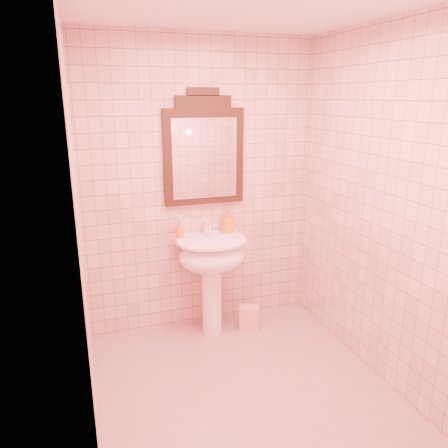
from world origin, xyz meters
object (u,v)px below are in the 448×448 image
object	(u,v)px
toothbrush_cup	(179,232)
towel	(249,318)
pedestal_sink	(212,262)
mirror	(204,152)
soap_dispenser	(227,221)

from	to	relation	value
toothbrush_cup	towel	xyz separation A→B (m)	(0.57, -0.20, -0.80)
toothbrush_cup	pedestal_sink	bearing A→B (deg)	-31.49
pedestal_sink	towel	xyz separation A→B (m)	(0.33, -0.05, -0.55)
towel	mirror	bearing A→B (deg)	142.76
pedestal_sink	toothbrush_cup	distance (m)	0.37
pedestal_sink	mirror	world-z (taller)	mirror
pedestal_sink	soap_dispenser	distance (m)	0.39
soap_dispenser	toothbrush_cup	bearing A→B (deg)	171.19
mirror	toothbrush_cup	xyz separation A→B (m)	(-0.24, -0.05, -0.66)
mirror	towel	bearing A→B (deg)	-37.24
toothbrush_cup	soap_dispenser	world-z (taller)	soap_dispenser
mirror	towel	xyz separation A→B (m)	(0.33, -0.25, -1.46)
mirror	toothbrush_cup	world-z (taller)	mirror
mirror	soap_dispenser	bearing A→B (deg)	-15.95
mirror	towel	size ratio (longest dim) A/B	4.43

